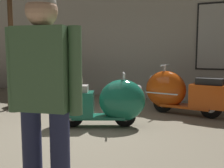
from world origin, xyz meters
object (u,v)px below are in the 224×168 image
object	(u,v)px
scooter_0	(44,86)
visitor_0	(44,91)
lamppost	(11,26)
scooter_2	(178,92)
scooter_1	(108,102)

from	to	relation	value
scooter_0	visitor_0	bearing A→B (deg)	99.07
scooter_0	lamppost	xyz separation A→B (m)	(-0.31, -0.69, 1.40)
scooter_0	scooter_2	xyz separation A→B (m)	(3.25, 0.25, 0.00)
scooter_2	lamppost	xyz separation A→B (m)	(-3.56, -0.94, 1.40)
scooter_0	visitor_0	world-z (taller)	visitor_0
scooter_0	visitor_0	distance (m)	4.71
scooter_1	scooter_2	size ratio (longest dim) A/B	0.91
scooter_2	lamppost	size ratio (longest dim) A/B	0.55
scooter_0	scooter_1	distance (m)	2.57
scooter_2	visitor_0	distance (m)	3.97
lamppost	visitor_0	size ratio (longest dim) A/B	1.84
scooter_2	scooter_0	bearing A→B (deg)	12.82
scooter_0	scooter_2	distance (m)	3.26
visitor_0	lamppost	bearing A→B (deg)	36.51
scooter_1	scooter_0	bearing A→B (deg)	129.13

